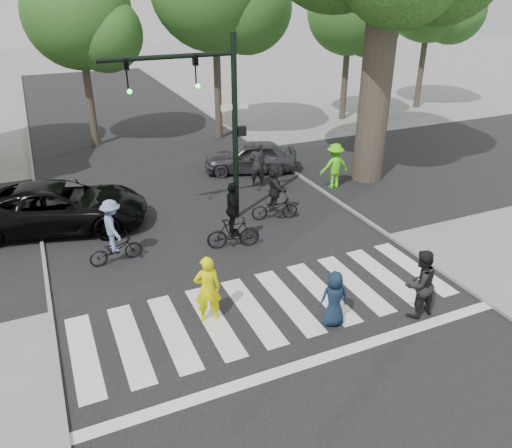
{
  "coord_description": "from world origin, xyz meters",
  "views": [
    {
      "loc": [
        -4.54,
        -8.27,
        7.35
      ],
      "look_at": [
        0.5,
        3.0,
        1.3
      ],
      "focal_mm": 35.0,
      "sensor_mm": 36.0,
      "label": 1
    }
  ],
  "objects_px": {
    "pedestrian_woman": "(208,289)",
    "cyclist_left": "(114,236)",
    "traffic_signal": "(209,106)",
    "car_grey": "(251,157)",
    "pedestrian_child": "(334,299)",
    "pedestrian_adult": "(420,284)",
    "cyclist_right": "(275,195)",
    "car_suv": "(60,207)",
    "cyclist_mid": "(233,222)"
  },
  "relations": [
    {
      "from": "pedestrian_woman",
      "to": "cyclist_left",
      "type": "distance_m",
      "value": 3.98
    },
    {
      "from": "traffic_signal",
      "to": "car_grey",
      "type": "xyz_separation_m",
      "value": [
        3.11,
        3.99,
        -3.24
      ]
    },
    {
      "from": "traffic_signal",
      "to": "pedestrian_child",
      "type": "distance_m",
      "value": 7.21
    },
    {
      "from": "pedestrian_adult",
      "to": "car_grey",
      "type": "bearing_deg",
      "value": -94.86
    },
    {
      "from": "pedestrian_adult",
      "to": "cyclist_right",
      "type": "relative_size",
      "value": 0.88
    },
    {
      "from": "cyclist_right",
      "to": "car_suv",
      "type": "distance_m",
      "value": 7.01
    },
    {
      "from": "cyclist_left",
      "to": "cyclist_right",
      "type": "distance_m",
      "value": 5.49
    },
    {
      "from": "traffic_signal",
      "to": "pedestrian_child",
      "type": "xyz_separation_m",
      "value": [
        0.69,
        -6.43,
        -3.2
      ]
    },
    {
      "from": "pedestrian_woman",
      "to": "pedestrian_adult",
      "type": "xyz_separation_m",
      "value": [
        4.66,
        -1.87,
        0.02
      ]
    },
    {
      "from": "pedestrian_woman",
      "to": "cyclist_right",
      "type": "xyz_separation_m",
      "value": [
        3.9,
        4.41,
        0.03
      ]
    },
    {
      "from": "traffic_signal",
      "to": "pedestrian_woman",
      "type": "xyz_separation_m",
      "value": [
        -1.93,
        -5.08,
        -3.04
      ]
    },
    {
      "from": "cyclist_left",
      "to": "pedestrian_woman",
      "type": "bearing_deg",
      "value": -67.32
    },
    {
      "from": "car_suv",
      "to": "cyclist_left",
      "type": "bearing_deg",
      "value": -143.04
    },
    {
      "from": "pedestrian_woman",
      "to": "car_suv",
      "type": "bearing_deg",
      "value": -57.69
    },
    {
      "from": "pedestrian_child",
      "to": "cyclist_right",
      "type": "xyz_separation_m",
      "value": [
        1.28,
        5.76,
        0.2
      ]
    },
    {
      "from": "pedestrian_child",
      "to": "car_grey",
      "type": "relative_size",
      "value": 0.36
    },
    {
      "from": "cyclist_mid",
      "to": "car_suv",
      "type": "distance_m",
      "value": 5.82
    },
    {
      "from": "cyclist_mid",
      "to": "car_suv",
      "type": "height_order",
      "value": "cyclist_mid"
    },
    {
      "from": "cyclist_left",
      "to": "car_grey",
      "type": "height_order",
      "value": "cyclist_left"
    },
    {
      "from": "traffic_signal",
      "to": "pedestrian_woman",
      "type": "distance_m",
      "value": 6.23
    },
    {
      "from": "pedestrian_child",
      "to": "cyclist_mid",
      "type": "relative_size",
      "value": 0.67
    },
    {
      "from": "traffic_signal",
      "to": "pedestrian_woman",
      "type": "bearing_deg",
      "value": -110.85
    },
    {
      "from": "cyclist_left",
      "to": "car_grey",
      "type": "distance_m",
      "value": 8.51
    },
    {
      "from": "traffic_signal",
      "to": "cyclist_right",
      "type": "relative_size",
      "value": 2.99
    },
    {
      "from": "cyclist_mid",
      "to": "car_grey",
      "type": "bearing_deg",
      "value": 62.01
    },
    {
      "from": "pedestrian_adult",
      "to": "cyclist_left",
      "type": "bearing_deg",
      "value": -44.67
    },
    {
      "from": "pedestrian_child",
      "to": "car_suv",
      "type": "bearing_deg",
      "value": -43.0
    },
    {
      "from": "cyclist_right",
      "to": "car_grey",
      "type": "bearing_deg",
      "value": 76.28
    },
    {
      "from": "pedestrian_adult",
      "to": "car_suv",
      "type": "height_order",
      "value": "pedestrian_adult"
    },
    {
      "from": "pedestrian_child",
      "to": "cyclist_left",
      "type": "xyz_separation_m",
      "value": [
        -4.16,
        5.02,
        0.14
      ]
    },
    {
      "from": "traffic_signal",
      "to": "car_grey",
      "type": "distance_m",
      "value": 6.0
    },
    {
      "from": "traffic_signal",
      "to": "cyclist_right",
      "type": "xyz_separation_m",
      "value": [
        1.97,
        -0.67,
        -3.0
      ]
    },
    {
      "from": "pedestrian_child",
      "to": "cyclist_mid",
      "type": "xyz_separation_m",
      "value": [
        -0.75,
        4.46,
        0.16
      ]
    },
    {
      "from": "car_suv",
      "to": "car_grey",
      "type": "bearing_deg",
      "value": -57.91
    },
    {
      "from": "traffic_signal",
      "to": "cyclist_mid",
      "type": "distance_m",
      "value": 3.62
    },
    {
      "from": "traffic_signal",
      "to": "car_suv",
      "type": "bearing_deg",
      "value": 161.48
    },
    {
      "from": "cyclist_left",
      "to": "car_grey",
      "type": "xyz_separation_m",
      "value": [
        6.57,
        5.4,
        -0.18
      ]
    },
    {
      "from": "car_suv",
      "to": "car_grey",
      "type": "distance_m",
      "value": 8.15
    },
    {
      "from": "pedestrian_child",
      "to": "cyclist_left",
      "type": "relative_size",
      "value": 0.72
    },
    {
      "from": "pedestrian_child",
      "to": "car_grey",
      "type": "xyz_separation_m",
      "value": [
        2.41,
        10.42,
        -0.04
      ]
    },
    {
      "from": "pedestrian_woman",
      "to": "cyclist_mid",
      "type": "distance_m",
      "value": 3.63
    },
    {
      "from": "car_grey",
      "to": "cyclist_left",
      "type": "bearing_deg",
      "value": -31.17
    },
    {
      "from": "pedestrian_adult",
      "to": "car_grey",
      "type": "xyz_separation_m",
      "value": [
        0.38,
        10.94,
        -0.22
      ]
    },
    {
      "from": "cyclist_right",
      "to": "car_suv",
      "type": "xyz_separation_m",
      "value": [
        -6.65,
        2.23,
        -0.13
      ]
    },
    {
      "from": "cyclist_mid",
      "to": "car_grey",
      "type": "height_order",
      "value": "cyclist_mid"
    },
    {
      "from": "cyclist_left",
      "to": "cyclist_mid",
      "type": "distance_m",
      "value": 3.45
    },
    {
      "from": "pedestrian_adult",
      "to": "car_grey",
      "type": "relative_size",
      "value": 0.45
    },
    {
      "from": "traffic_signal",
      "to": "cyclist_mid",
      "type": "relative_size",
      "value": 2.85
    },
    {
      "from": "pedestrian_woman",
      "to": "pedestrian_child",
      "type": "xyz_separation_m",
      "value": [
        2.63,
        -1.35,
        -0.16
      ]
    },
    {
      "from": "traffic_signal",
      "to": "car_grey",
      "type": "relative_size",
      "value": 1.55
    }
  ]
}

